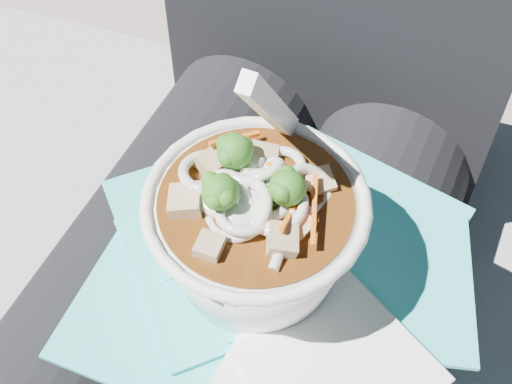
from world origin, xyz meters
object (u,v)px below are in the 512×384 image
at_px(lap, 222,314).
at_px(person_body, 264,225).
at_px(udon_bowl, 255,226).
at_px(stone_ledge, 279,335).
at_px(plastic_bag, 264,288).

bearing_deg(lap, person_body, 90.00).
distance_m(lap, udon_bowl, 0.15).
distance_m(stone_ledge, person_body, 0.34).
relative_size(stone_ledge, lap, 2.08).
bearing_deg(plastic_bag, udon_bowl, 140.38).
bearing_deg(lap, stone_ledge, 90.00).
bearing_deg(stone_ledge, udon_bowl, -78.03).
xyz_separation_m(stone_ledge, plastic_bag, (0.04, -0.16, 0.41)).
xyz_separation_m(stone_ledge, lap, (0.00, -0.15, 0.32)).
bearing_deg(udon_bowl, lap, -174.38).
distance_m(lap, person_body, 0.09).
xyz_separation_m(lap, udon_bowl, (0.03, 0.00, 0.15)).
relative_size(stone_ledge, udon_bowl, 5.00).
xyz_separation_m(stone_ledge, udon_bowl, (0.03, -0.15, 0.47)).
bearing_deg(plastic_bag, person_body, 113.45).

